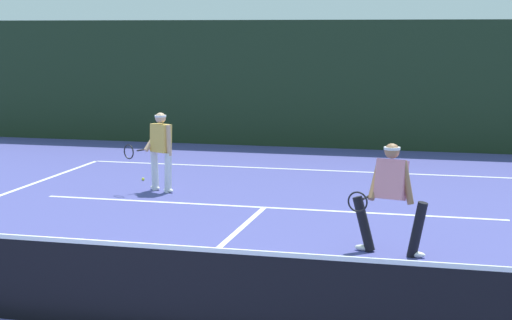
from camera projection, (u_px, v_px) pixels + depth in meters
court_line_baseline_far at (307, 170)px, 19.26m from camera, size 10.48×0.10×0.01m
court_line_service at (264, 207)px, 15.21m from camera, size 8.54×0.10×0.01m
court_line_centre at (213, 253)px, 12.11m from camera, size 0.10×6.40×0.01m
tennis_net at (125, 285)px, 8.97m from camera, size 11.48×0.09×1.10m
player_near at (390, 194)px, 11.93m from camera, size 1.12×0.83×1.61m
player_far at (160, 148)px, 16.59m from camera, size 0.98×0.81×1.58m
tennis_ball_extra at (143, 179)px, 17.89m from camera, size 0.07×0.07×0.07m
back_fence_windscreen at (333, 85)px, 22.51m from camera, size 22.24×0.12×3.44m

